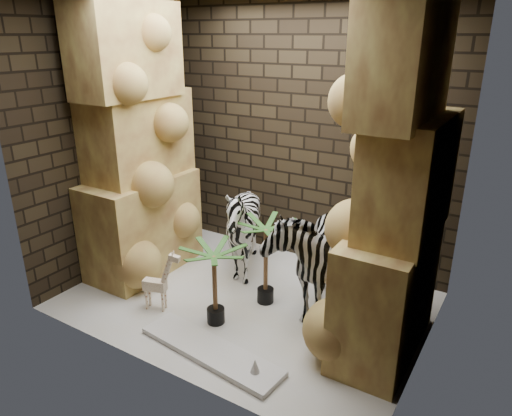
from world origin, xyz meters
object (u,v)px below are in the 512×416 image
Objects in this scene: giraffe_toy at (154,279)px; surfboard at (210,351)px; zebra_left at (242,233)px; palm_front at (266,262)px; palm_back at (215,285)px; zebra_right at (311,243)px.

giraffe_toy reaches higher than surfboard.
palm_front is at bearing -17.51° from zebra_left.
palm_front is 0.61m from palm_back.
surfboard is (0.89, -0.28, -0.31)m from giraffe_toy.
zebra_right reaches higher than palm_front.
zebra_left is 1.11m from giraffe_toy.
surfboard is at bearing -59.58° from palm_back.
palm_front is at bearing -169.42° from zebra_right.
palm_back is at bearing -5.89° from giraffe_toy.
zebra_left is at bearing 117.73° from surfboard.
surfboard is at bearing -88.85° from palm_front.
zebra_left is 1.44× the size of palm_back.
zebra_left is 0.62m from palm_front.
zebra_right is at bearing 6.36° from zebra_left.
palm_front reaches higher than giraffe_toy.
surfboard is (0.02, -0.96, -0.43)m from palm_front.
giraffe_toy is 0.98m from surfboard.
giraffe_toy is at bearing -169.37° from palm_back.
zebra_left is at bearing 145.45° from palm_front.
zebra_right is 1.01m from palm_back.
surfboard is at bearing -34.09° from giraffe_toy.
palm_front is at bearing 97.08° from surfboard.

